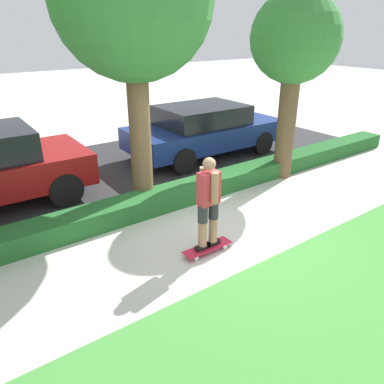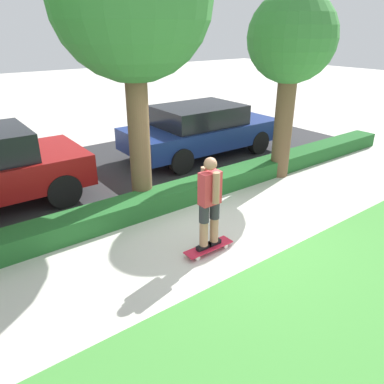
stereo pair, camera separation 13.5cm
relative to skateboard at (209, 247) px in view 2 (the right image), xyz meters
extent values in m
plane|color=beige|center=(0.51, 0.26, -0.08)|extent=(60.00, 60.00, 0.00)
cube|color=#2D2D30|center=(0.51, 4.46, -0.08)|extent=(14.90, 5.00, 0.01)
cube|color=#236028|center=(0.51, 1.86, 0.11)|extent=(14.90, 0.60, 0.39)
cube|color=red|center=(0.00, 0.00, 0.01)|extent=(0.88, 0.24, 0.02)
cylinder|color=silver|center=(0.30, -0.09, -0.04)|extent=(0.08, 0.04, 0.08)
cylinder|color=silver|center=(0.30, 0.09, -0.04)|extent=(0.08, 0.04, 0.08)
cylinder|color=silver|center=(-0.30, -0.09, -0.04)|extent=(0.08, 0.04, 0.08)
cylinder|color=silver|center=(-0.30, 0.09, -0.04)|extent=(0.08, 0.04, 0.08)
cube|color=black|center=(-0.11, 0.00, 0.05)|extent=(0.26, 0.09, 0.07)
cylinder|color=#A37556|center=(-0.11, 0.00, 0.45)|extent=(0.14, 0.14, 0.71)
cylinder|color=#2D2D33|center=(-0.11, 0.00, 0.66)|extent=(0.16, 0.16, 0.29)
cube|color=black|center=(0.11, 0.00, 0.05)|extent=(0.26, 0.09, 0.07)
cylinder|color=#A37556|center=(0.11, 0.00, 0.45)|extent=(0.14, 0.14, 0.71)
cylinder|color=#2D2D33|center=(0.11, 0.00, 0.66)|extent=(0.16, 0.16, 0.29)
cube|color=#C6383D|center=(0.00, 0.00, 1.07)|extent=(0.34, 0.19, 0.53)
cylinder|color=#A37556|center=(0.00, -0.14, 1.12)|extent=(0.11, 0.11, 0.50)
cylinder|color=#A37556|center=(0.00, 0.14, 1.12)|extent=(0.11, 0.11, 0.50)
sphere|color=#A37556|center=(0.00, 0.00, 1.46)|extent=(0.20, 0.20, 0.20)
cylinder|color=brown|center=(0.04, 2.22, 1.47)|extent=(0.42, 0.42, 3.10)
cylinder|color=brown|center=(3.65, 1.67, 1.25)|extent=(0.44, 0.44, 2.67)
sphere|color=#387F38|center=(3.65, 1.67, 3.13)|extent=(1.96, 1.96, 1.96)
cylinder|color=black|center=(-1.27, 3.13, 0.28)|extent=(0.71, 0.24, 0.71)
cylinder|color=black|center=(-1.27, 4.95, 0.28)|extent=(0.71, 0.24, 0.71)
cube|color=navy|center=(3.13, 4.12, 0.55)|extent=(4.51, 2.04, 0.58)
cube|color=black|center=(3.00, 4.12, 1.10)|extent=(2.35, 1.77, 0.52)
cylinder|color=black|center=(4.52, 3.22, 0.25)|extent=(0.67, 0.24, 0.67)
cylinder|color=black|center=(4.52, 5.03, 0.25)|extent=(0.67, 0.24, 0.67)
cylinder|color=black|center=(1.75, 3.22, 0.25)|extent=(0.67, 0.24, 0.67)
cylinder|color=black|center=(1.75, 5.03, 0.25)|extent=(0.67, 0.24, 0.67)
camera|label=1|loc=(-3.29, -4.12, 3.32)|focal=35.00mm
camera|label=2|loc=(-3.40, -4.04, 3.32)|focal=35.00mm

